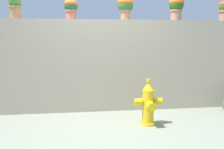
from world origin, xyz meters
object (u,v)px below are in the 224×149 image
object	(u,v)px
potted_plant_4	(176,6)
potted_plant_2	(71,7)
fire_hydrant	(148,104)
potted_plant_1	(15,5)
potted_plant_3	(125,6)

from	to	relation	value
potted_plant_4	potted_plant_2	bearing A→B (deg)	179.85
potted_plant_2	fire_hydrant	distance (m)	2.25
potted_plant_1	fire_hydrant	distance (m)	2.92
potted_plant_3	fire_hydrant	bearing A→B (deg)	-78.39
potted_plant_1	potted_plant_3	xyz separation A→B (m)	(2.01, 0.02, 0.02)
fire_hydrant	potted_plant_2	bearing A→B (deg)	141.92
potted_plant_2	fire_hydrant	xyz separation A→B (m)	(1.22, -0.96, -1.62)
potted_plant_1	fire_hydrant	size ratio (longest dim) A/B	0.54
potted_plant_3	potted_plant_1	bearing A→B (deg)	-179.42
potted_plant_1	fire_hydrant	bearing A→B (deg)	-23.55
potted_plant_3	fire_hydrant	xyz separation A→B (m)	(0.20, -0.98, -1.67)
potted_plant_2	potted_plant_4	bearing A→B (deg)	-0.15
potted_plant_3	potted_plant_4	world-z (taller)	potted_plant_4
potted_plant_2	potted_plant_4	xyz separation A→B (m)	(2.02, -0.01, 0.05)
potted_plant_1	potted_plant_4	world-z (taller)	potted_plant_4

